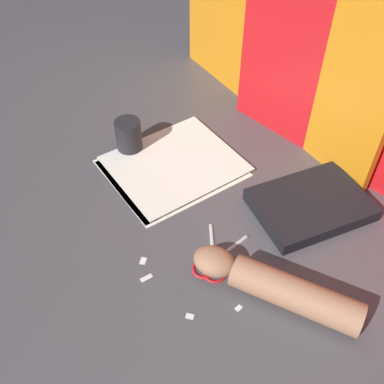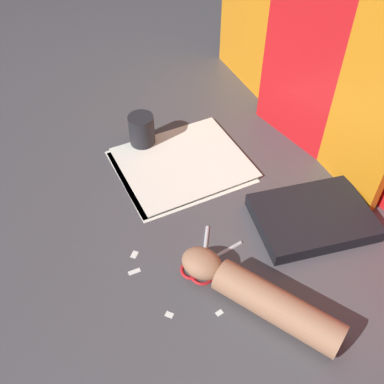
{
  "view_description": "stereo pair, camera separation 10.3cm",
  "coord_description": "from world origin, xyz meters",
  "px_view_note": "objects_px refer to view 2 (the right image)",
  "views": [
    {
      "loc": [
        0.6,
        -0.48,
        0.8
      ],
      "look_at": [
        0.03,
        -0.05,
        0.06
      ],
      "focal_mm": 42.0,
      "sensor_mm": 36.0,
      "label": 1
    },
    {
      "loc": [
        0.66,
        -0.39,
        0.8
      ],
      "look_at": [
        0.03,
        -0.05,
        0.06
      ],
      "focal_mm": 42.0,
      "sensor_mm": 36.0,
      "label": 2
    }
  ],
  "objects_px": {
    "book_closed": "(313,217)",
    "hand_forearm": "(260,297)",
    "paper_stack": "(182,164)",
    "scissors": "(203,264)",
    "mug": "(142,131)"
  },
  "relations": [
    {
      "from": "book_closed",
      "to": "hand_forearm",
      "type": "distance_m",
      "value": 0.26
    },
    {
      "from": "book_closed",
      "to": "paper_stack",
      "type": "bearing_deg",
      "value": -151.59
    },
    {
      "from": "paper_stack",
      "to": "book_closed",
      "type": "distance_m",
      "value": 0.36
    },
    {
      "from": "paper_stack",
      "to": "hand_forearm",
      "type": "height_order",
      "value": "hand_forearm"
    },
    {
      "from": "paper_stack",
      "to": "book_closed",
      "type": "bearing_deg",
      "value": 28.41
    },
    {
      "from": "book_closed",
      "to": "scissors",
      "type": "bearing_deg",
      "value": -93.74
    },
    {
      "from": "paper_stack",
      "to": "mug",
      "type": "bearing_deg",
      "value": -157.03
    },
    {
      "from": "paper_stack",
      "to": "hand_forearm",
      "type": "relative_size",
      "value": 0.99
    },
    {
      "from": "book_closed",
      "to": "hand_forearm",
      "type": "xyz_separation_m",
      "value": [
        0.12,
        -0.23,
        0.02
      ]
    },
    {
      "from": "scissors",
      "to": "mug",
      "type": "relative_size",
      "value": 1.69
    },
    {
      "from": "scissors",
      "to": "mug",
      "type": "bearing_deg",
      "value": 172.58
    },
    {
      "from": "book_closed",
      "to": "mug",
      "type": "distance_m",
      "value": 0.5
    },
    {
      "from": "paper_stack",
      "to": "mug",
      "type": "height_order",
      "value": "mug"
    },
    {
      "from": "scissors",
      "to": "hand_forearm",
      "type": "bearing_deg",
      "value": 19.29
    },
    {
      "from": "book_closed",
      "to": "scissors",
      "type": "relative_size",
      "value": 1.88
    }
  ]
}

